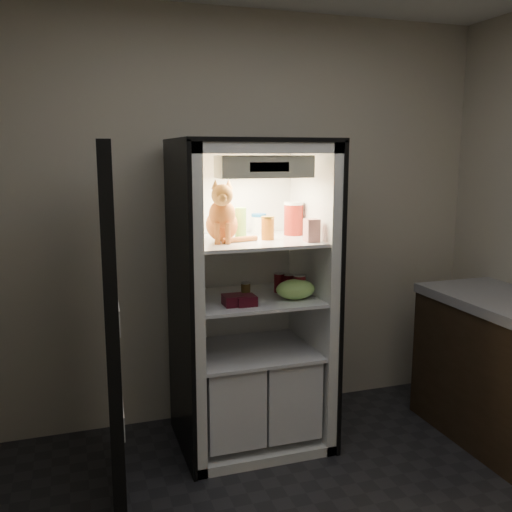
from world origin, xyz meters
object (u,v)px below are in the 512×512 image
(pepper_jar, at_px, (293,219))
(cream_carton, at_px, (312,230))
(soda_can_b, at_px, (289,283))
(condiment_jar, at_px, (246,289))
(mayo_tub, at_px, (259,224))
(berry_box_right, at_px, (245,300))
(salsa_jar, at_px, (268,228))
(berry_box_left, at_px, (234,300))
(refrigerator, at_px, (249,318))
(grape_bag, at_px, (296,289))
(soda_can_c, at_px, (300,286))
(parmesan_shaker, at_px, (241,223))
(soda_can_a, at_px, (279,283))
(tabby_cat, at_px, (222,218))

(pepper_jar, xyz_separation_m, cream_carton, (-0.00, -0.29, -0.04))
(soda_can_b, xyz_separation_m, condiment_jar, (-0.27, 0.02, -0.02))
(mayo_tub, height_order, berry_box_right, mayo_tub)
(salsa_jar, xyz_separation_m, cream_carton, (0.21, -0.16, -0.00))
(berry_box_left, height_order, berry_box_right, berry_box_left)
(pepper_jar, bearing_deg, berry_box_left, -151.77)
(refrigerator, bearing_deg, salsa_jar, -51.56)
(soda_can_b, xyz_separation_m, grape_bag, (-0.02, -0.16, 0.00))
(grape_bag, xyz_separation_m, berry_box_right, (-0.32, -0.04, -0.03))
(soda_can_b, bearing_deg, pepper_jar, 49.37)
(refrigerator, bearing_deg, grape_bag, -40.40)
(soda_can_c, bearing_deg, berry_box_left, -173.93)
(parmesan_shaker, distance_m, soda_can_c, 0.52)
(parmesan_shaker, relative_size, cream_carton, 1.37)
(cream_carton, height_order, berry_box_left, cream_carton)
(soda_can_a, xyz_separation_m, soda_can_b, (0.05, -0.02, -0.00))
(berry_box_right, bearing_deg, tabby_cat, 123.40)
(soda_can_a, relative_size, soda_can_c, 0.88)
(pepper_jar, height_order, cream_carton, pepper_jar)
(cream_carton, xyz_separation_m, soda_can_c, (-0.03, 0.09, -0.35))
(mayo_tub, bearing_deg, parmesan_shaker, -147.07)
(soda_can_c, xyz_separation_m, berry_box_left, (-0.42, -0.04, -0.04))
(soda_can_b, relative_size, berry_box_right, 1.01)
(tabby_cat, bearing_deg, soda_can_c, 3.23)
(refrigerator, height_order, cream_carton, refrigerator)
(refrigerator, distance_m, cream_carton, 0.69)
(refrigerator, relative_size, mayo_tub, 14.46)
(salsa_jar, bearing_deg, pepper_jar, 31.81)
(salsa_jar, xyz_separation_m, pepper_jar, (0.22, 0.13, 0.03))
(pepper_jar, bearing_deg, soda_can_a, -160.14)
(parmesan_shaker, relative_size, mayo_tub, 1.39)
(condiment_jar, distance_m, grape_bag, 0.31)
(salsa_jar, height_order, berry_box_left, salsa_jar)
(refrigerator, xyz_separation_m, grape_bag, (0.23, -0.19, 0.21))
(tabby_cat, height_order, berry_box_right, tabby_cat)
(parmesan_shaker, bearing_deg, soda_can_c, -32.89)
(salsa_jar, relative_size, berry_box_left, 1.15)
(refrigerator, xyz_separation_m, berry_box_right, (-0.10, -0.23, 0.18))
(soda_can_c, xyz_separation_m, berry_box_right, (-0.36, -0.06, -0.04))
(soda_can_a, xyz_separation_m, soda_can_c, (0.07, -0.16, 0.01))
(berry_box_left, bearing_deg, mayo_tub, 52.19)
(refrigerator, distance_m, berry_box_right, 0.31)
(salsa_jar, xyz_separation_m, soda_can_b, (0.17, 0.07, -0.36))
(cream_carton, xyz_separation_m, soda_can_b, (-0.05, 0.23, -0.36))
(pepper_jar, xyz_separation_m, berry_box_right, (-0.40, -0.26, -0.42))
(salsa_jar, distance_m, condiment_jar, 0.41)
(grape_bag, height_order, berry_box_right, grape_bag)
(mayo_tub, bearing_deg, berry_box_right, -119.29)
(refrigerator, bearing_deg, cream_carton, -41.39)
(soda_can_b, height_order, berry_box_left, soda_can_b)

